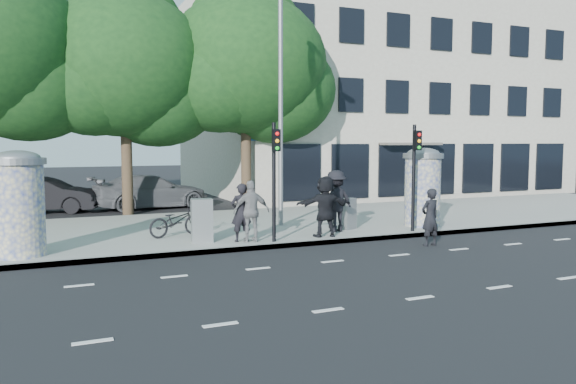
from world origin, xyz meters
name	(u,v)px	position (x,y,z in m)	size (l,w,h in m)	color
ground	(361,274)	(0.00, 0.00, 0.00)	(120.00, 120.00, 0.00)	black
sidewalk	(251,225)	(0.00, 7.50, 0.07)	(40.00, 8.00, 0.15)	gray
curb	(297,244)	(0.00, 3.55, 0.07)	(40.00, 0.10, 0.16)	slate
lane_dash_near	(420,298)	(0.00, -2.20, 0.00)	(32.00, 0.12, 0.01)	silver
lane_dash_far	(332,261)	(0.00, 1.40, 0.00)	(32.00, 0.12, 0.01)	silver
ad_column_left	(19,201)	(-7.20, 4.50, 1.54)	(1.36, 1.36, 2.65)	beige
ad_column_right	(423,185)	(5.20, 4.70, 1.54)	(1.36, 1.36, 2.65)	beige
traffic_pole_near	(275,169)	(-0.60, 3.79, 2.23)	(0.22, 0.31, 3.40)	black
traffic_pole_far	(415,166)	(4.20, 3.79, 2.23)	(0.22, 0.31, 3.40)	black
street_lamp	(281,88)	(0.80, 6.63, 4.79)	(0.25, 0.93, 8.00)	slate
tree_near_left	(124,65)	(-3.50, 12.70, 6.06)	(6.80, 6.80, 8.97)	#38281C
tree_center	(245,65)	(1.50, 12.30, 6.31)	(7.00, 7.00, 9.30)	#38281C
building	(363,94)	(12.00, 19.99, 5.99)	(20.30, 15.85, 12.00)	#ABA290
ped_b	(241,213)	(-1.46, 4.23, 0.99)	(0.61, 0.40, 1.68)	black
ped_d	(336,201)	(1.88, 4.73, 1.13)	(1.26, 0.73, 1.96)	black
ped_e	(252,211)	(-1.20, 4.08, 1.03)	(1.03, 0.59, 1.76)	gray
ped_f	(325,206)	(1.13, 4.02, 1.07)	(1.71, 0.61, 1.84)	black
man_road	(430,217)	(3.61, 2.20, 0.83)	(0.61, 0.40, 1.67)	black
bicycle	(176,221)	(-2.99, 5.85, 0.62)	(1.79, 0.62, 0.94)	black
cabinet_left	(202,220)	(-2.52, 4.60, 0.77)	(0.59, 0.43, 1.24)	gray
cabinet_right	(348,214)	(2.48, 5.02, 0.66)	(0.49, 0.35, 1.02)	slate
car_mid	(45,195)	(-6.62, 14.94, 0.74)	(4.52, 1.58, 1.49)	black
car_right	(151,192)	(-2.21, 14.67, 0.76)	(5.21, 2.12, 1.51)	#56585D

